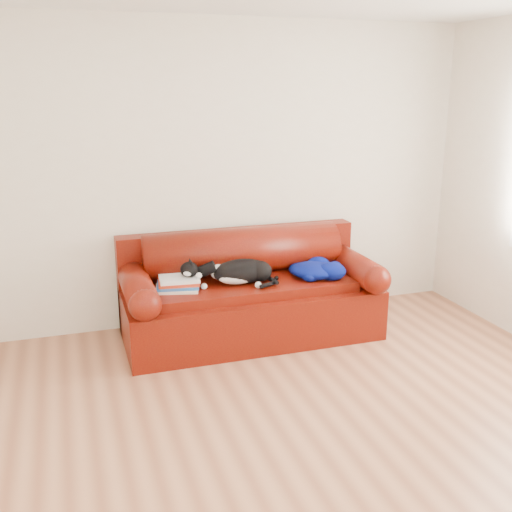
{
  "coord_description": "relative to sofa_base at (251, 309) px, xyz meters",
  "views": [
    {
      "loc": [
        -1.31,
        -3.0,
        2.06
      ],
      "look_at": [
        0.11,
        1.35,
        0.74
      ],
      "focal_mm": 42.0,
      "sensor_mm": 36.0,
      "label": 1
    }
  ],
  "objects": [
    {
      "name": "ground",
      "position": [
        -0.11,
        -1.49,
        -0.24
      ],
      "size": [
        4.5,
        4.5,
        0.0
      ],
      "primitive_type": "plane",
      "color": "brown",
      "rests_on": "ground"
    },
    {
      "name": "room_shell",
      "position": [
        0.01,
        -1.48,
        1.43
      ],
      "size": [
        4.52,
        4.02,
        2.61
      ],
      "color": "beige",
      "rests_on": "ground"
    },
    {
      "name": "sofa_base",
      "position": [
        0.0,
        0.0,
        0.0
      ],
      "size": [
        2.1,
        0.9,
        0.5
      ],
      "color": "#3D0205",
      "rests_on": "ground"
    },
    {
      "name": "sofa_back",
      "position": [
        0.0,
        0.24,
        0.3
      ],
      "size": [
        2.1,
        1.01,
        0.88
      ],
      "color": "#3D0205",
      "rests_on": "ground"
    },
    {
      "name": "book_stack",
      "position": [
        -0.62,
        -0.05,
        0.31
      ],
      "size": [
        0.38,
        0.33,
        0.1
      ],
      "rotation": [
        0.0,
        0.0,
        -0.16
      ],
      "color": "beige",
      "rests_on": "sofa_base"
    },
    {
      "name": "cat",
      "position": [
        -0.11,
        -0.07,
        0.36
      ],
      "size": [
        0.66,
        0.41,
        0.25
      ],
      "rotation": [
        0.0,
        0.0,
        -0.34
      ],
      "color": "black",
      "rests_on": "sofa_base"
    },
    {
      "name": "blanket",
      "position": [
        0.55,
        -0.09,
        0.33
      ],
      "size": [
        0.51,
        0.5,
        0.15
      ],
      "rotation": [
        0.0,
        0.0,
        -0.36
      ],
      "color": "#02054C",
      "rests_on": "sofa_base"
    }
  ]
}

